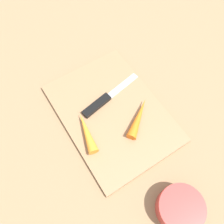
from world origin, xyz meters
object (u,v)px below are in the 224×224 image
Objects in this scene: small_bowl at (180,208)px; knife at (100,103)px; carrot_long at (138,118)px; cutting_board at (112,113)px; carrot_short at (87,132)px.

knife is at bearing -178.72° from small_bowl.
cutting_board is at bearing 93.05° from carrot_long.
carrot_long reaches higher than cutting_board.
cutting_board is at bearing -66.53° from carrot_short.
carrot_long is 0.14m from carrot_short.
cutting_board is at bearing 178.86° from small_bowl.
small_bowl is at bearing -1.14° from cutting_board.
carrot_long is (0.06, 0.05, 0.02)m from cutting_board.
carrot_long and carrot_short have the same top height.
cutting_board is 0.08m from carrot_long.
carrot_short is (-0.04, -0.14, 0.00)m from carrot_long.
small_bowl reaches higher than carrot_short.
carrot_short is (0.02, -0.09, 0.02)m from cutting_board.
carrot_long is at bearing -94.20° from carrot_short.
knife is 0.10m from carrot_short.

